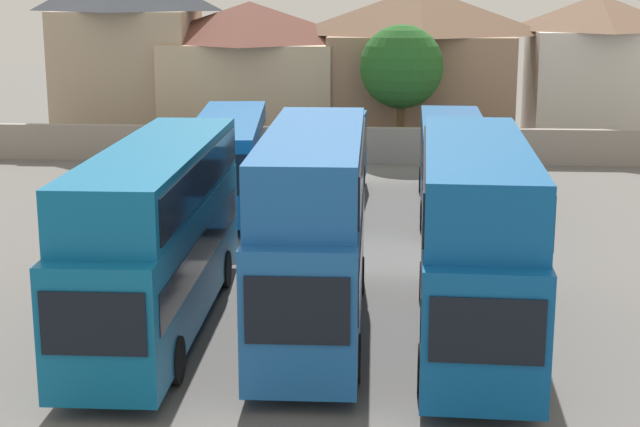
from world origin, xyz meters
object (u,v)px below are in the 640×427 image
house_terrace_centre (251,70)px  bus_1 (158,227)px  bus_3 (475,233)px  bus_6 (453,160)px  bus_4 (229,155)px  tree_left_of_lot (402,67)px  house_terrace_left (127,48)px  bus_2 (313,221)px  house_terrace_right (419,64)px  bus_5 (327,161)px  house_terrace_far_right (595,68)px

house_terrace_centre → bus_1: bearing=-86.4°
bus_3 → bus_6: size_ratio=0.96×
bus_4 → tree_left_of_lot: tree_left_of_lot is taller
house_terrace_left → tree_left_of_lot: house_terrace_left is taller
bus_4 → bus_3: bearing=24.5°
bus_2 → bus_4: (-4.56, 14.71, -0.89)m
bus_6 → bus_3: bearing=-0.3°
bus_2 → house_terrace_left: bearing=-158.4°
bus_1 → house_terrace_right: size_ratio=1.10×
bus_2 → tree_left_of_lot: size_ratio=1.54×
bus_4 → bus_1: bearing=-2.8°
bus_1 → bus_5: size_ratio=1.09×
house_terrace_centre → house_terrace_right: house_terrace_right is taller
tree_left_of_lot → bus_1: bearing=-103.5°
bus_2 → tree_left_of_lot: bearing=173.9°
house_terrace_centre → tree_left_of_lot: 9.68m
tree_left_of_lot → bus_6: bearing=-81.5°
house_terrace_centre → house_terrace_far_right: (19.51, 0.67, 0.20)m
bus_4 → house_terrace_left: house_terrace_left is taller
house_terrace_left → house_terrace_far_right: 26.71m
bus_3 → house_terrace_left: bearing=-150.0°
tree_left_of_lot → house_terrace_left: bearing=163.0°
bus_2 → house_terrace_left: 34.69m
bus_3 → house_terrace_far_right: (9.48, 32.89, 1.41)m
bus_2 → house_terrace_right: house_terrace_right is taller
bus_1 → tree_left_of_lot: tree_left_of_lot is taller
house_terrace_left → house_terrace_far_right: (26.69, 0.39, -0.99)m
bus_1 → bus_2: bus_2 is taller
bus_1 → bus_6: size_ratio=1.05×
tree_left_of_lot → bus_2: bearing=-95.3°
house_terrace_left → bus_2: bearing=-67.6°
house_terrace_right → tree_left_of_lot: (-1.06, -4.46, 0.18)m
bus_6 → house_terrace_right: bearing=-175.8°
bus_3 → house_terrace_centre: bearing=-160.6°
bus_4 → house_terrace_left: bearing=-158.4°
house_terrace_right → house_terrace_left: bearing=178.8°
bus_1 → tree_left_of_lot: (6.54, 27.21, 1.93)m
bus_1 → bus_5: bearing=165.8°
bus_1 → bus_6: bus_1 is taller
bus_2 → bus_5: 14.48m
house_terrace_far_right → bus_3: bearing=-106.1°
bus_1 → bus_3: 8.05m
bus_1 → bus_3: size_ratio=1.10×
bus_3 → bus_4: 17.47m
house_terrace_right → house_terrace_far_right: bearing=4.2°
bus_6 → house_terrace_right: house_terrace_right is taller
bus_6 → house_terrace_left: bearing=-133.7°
bus_2 → bus_4: 15.43m
bus_3 → bus_6: bearing=-179.6°
house_terrace_far_right → house_terrace_centre: bearing=-178.0°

